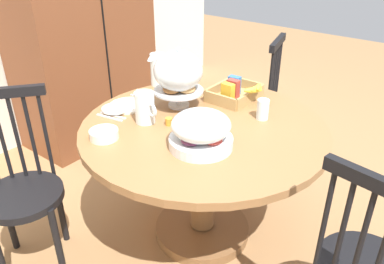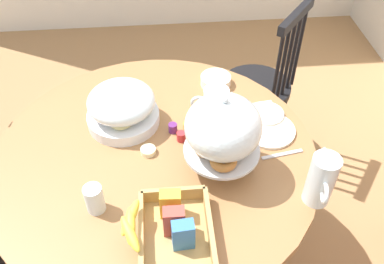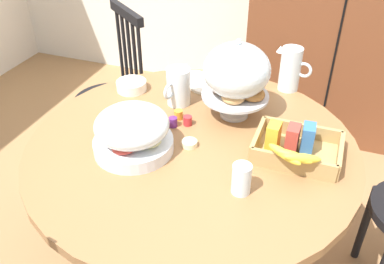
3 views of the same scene
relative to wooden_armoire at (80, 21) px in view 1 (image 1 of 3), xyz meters
name	(u,v)px [view 1 (image 1 of 3)]	position (x,y,z in m)	size (l,w,h in m)	color
ground_plane	(207,219)	(-0.34, -1.50, -0.98)	(10.00, 10.00, 0.00)	#997047
wooden_armoire	(80,21)	(0.00, 0.00, 0.00)	(1.18, 0.60, 1.96)	brown
dining_table	(203,157)	(-0.45, -1.54, -0.44)	(1.28, 1.28, 0.74)	olive
windsor_chair_by_cabinet	(253,106)	(0.47, -1.33, -0.53)	(0.42, 0.42, 0.97)	black
windsor_chair_facing_door	(24,193)	(-1.17, -0.94, -0.53)	(0.47, 0.47, 0.97)	black
pastry_stand_with_dome	(178,73)	(-0.35, -1.29, -0.05)	(0.28, 0.28, 0.34)	silver
fruit_platter_covered	(201,131)	(-0.64, -1.66, -0.16)	(0.30, 0.30, 0.18)	silver
orange_juice_pitcher	(158,71)	(-0.18, -0.98, -0.15)	(0.18, 0.10, 0.21)	silver
milk_pitcher	(145,109)	(-0.61, -1.28, -0.17)	(0.10, 0.19, 0.17)	silver
cereal_basket	(236,92)	(-0.07, -1.49, -0.20)	(0.32, 0.30, 0.12)	tan
china_plate_large	(128,105)	(-0.53, -1.07, -0.24)	(0.22, 0.22, 0.01)	white
china_plate_small	(115,109)	(-0.62, -1.06, -0.23)	(0.15, 0.15, 0.01)	white
cereal_bowl	(104,134)	(-0.86, -1.24, -0.22)	(0.14, 0.14, 0.04)	white
drinking_glass	(263,109)	(-0.20, -1.75, -0.19)	(0.06, 0.06, 0.11)	silver
butter_dish	(207,124)	(-0.45, -1.56, -0.23)	(0.06, 0.06, 0.02)	beige
jam_jar_strawberry	(180,120)	(-0.51, -1.43, -0.22)	(0.04, 0.04, 0.04)	#B7282D
jam_jar_apricot	(169,122)	(-0.56, -1.40, -0.22)	(0.04, 0.04, 0.04)	orange
jam_jar_grape	(178,125)	(-0.56, -1.46, -0.22)	(0.04, 0.04, 0.04)	#5B2366
table_knife	(113,115)	(-0.67, -1.09, -0.24)	(0.17, 0.01, 0.01)	silver
dinner_fork	(109,118)	(-0.70, -1.10, -0.24)	(0.17, 0.01, 0.01)	silver
soup_spoon	(142,97)	(-0.39, -1.04, -0.24)	(0.17, 0.01, 0.01)	silver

